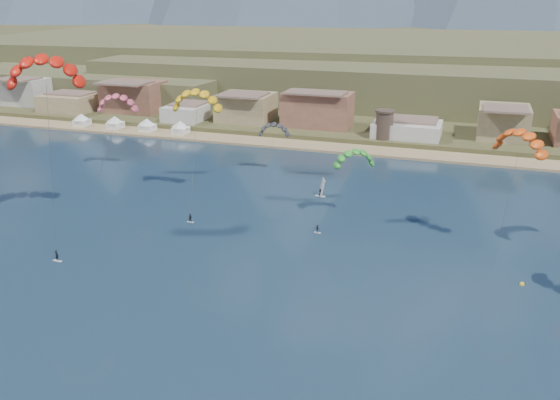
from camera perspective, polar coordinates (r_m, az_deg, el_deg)
name	(u,v)px	position (r m, az deg, el deg)	size (l,w,h in m)	color
ground	(200,356)	(76.71, -7.87, -14.86)	(2400.00, 2400.00, 0.00)	black
beach	(361,150)	(170.23, 7.95, 4.90)	(2200.00, 12.00, 0.90)	tan
land	(450,38)	(618.26, 16.28, 14.98)	(2200.00, 900.00, 4.00)	brown
foothills	(462,69)	(290.61, 17.37, 12.11)	(940.00, 210.00, 18.00)	brown
town	(251,105)	(194.34, -2.81, 9.25)	(400.00, 24.00, 12.00)	beige
watchtower	(384,124)	(175.71, 10.16, 7.30)	(5.82, 5.82, 8.60)	#47382D
beach_tents	(130,120)	(197.47, -14.45, 7.56)	(43.40, 6.40, 5.00)	white
kitesurfer_red	(44,66)	(110.53, -22.11, 12.06)	(14.68, 16.78, 34.83)	silver
kitesurfer_yellow	(196,97)	(123.18, -8.18, 9.94)	(11.51, 15.43, 26.39)	silver
kitesurfer_green	(354,156)	(113.25, 7.27, 4.31)	(10.11, 12.04, 16.55)	silver
distant_kite_pink	(117,100)	(148.38, -15.68, 9.40)	(11.09, 7.60, 21.66)	#262626
distant_kite_dark	(274,127)	(143.71, -0.58, 7.15)	(8.46, 6.26, 15.06)	#262626
distant_kite_orange	(521,137)	(103.78, 22.47, 5.68)	(10.20, 8.80, 23.66)	#262626
windsurfer	(321,191)	(130.40, 4.03, 0.90)	(2.40, 2.62, 4.13)	silver
buoy	(522,284)	(99.59, 22.58, -7.60)	(0.73, 0.73, 0.73)	yellow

